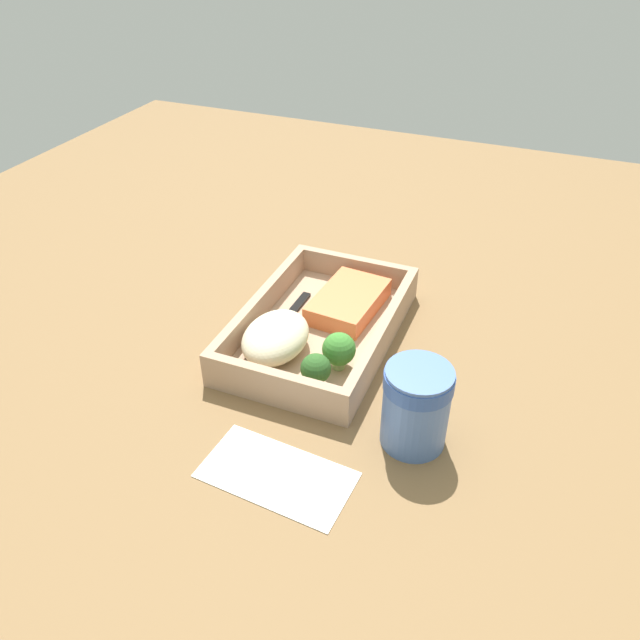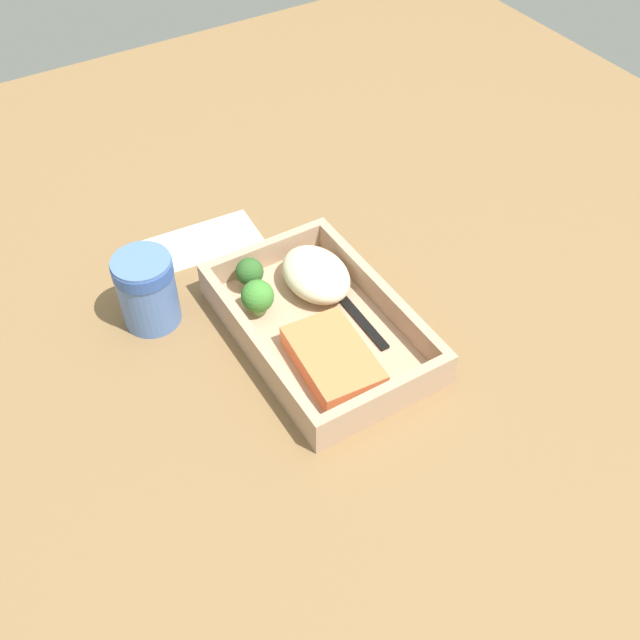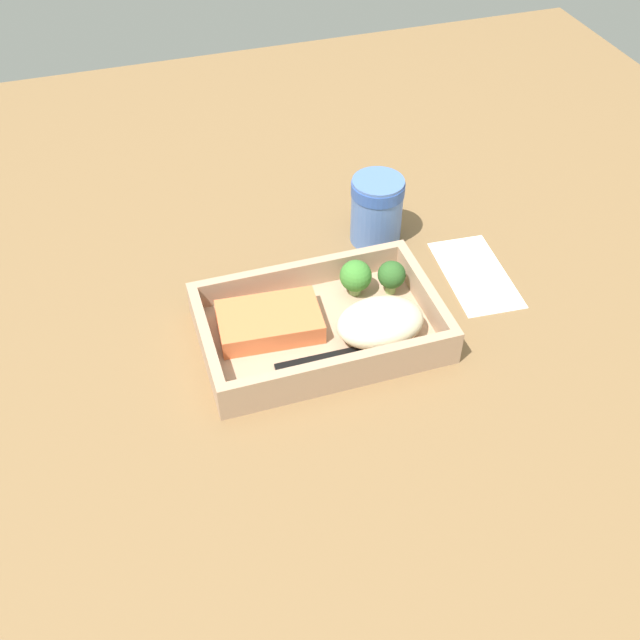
{
  "view_description": "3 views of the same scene",
  "coord_description": "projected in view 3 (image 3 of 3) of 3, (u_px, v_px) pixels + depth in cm",
  "views": [
    {
      "loc": [
        59.59,
        24.32,
        48.81
      ],
      "look_at": [
        0.0,
        0.0,
        2.7
      ],
      "focal_mm": 35.0,
      "sensor_mm": 36.0,
      "label": 1
    },
    {
      "loc": [
        -51.4,
        31.27,
        65.72
      ],
      "look_at": [
        0.0,
        0.0,
        2.7
      ],
      "focal_mm": 42.0,
      "sensor_mm": 36.0,
      "label": 2
    },
    {
      "loc": [
        -19.13,
        -60.11,
        63.42
      ],
      "look_at": [
        0.0,
        0.0,
        2.7
      ],
      "focal_mm": 42.0,
      "sensor_mm": 36.0,
      "label": 3
    }
  ],
  "objects": [
    {
      "name": "takeout_tray",
      "position": [
        320.0,
        333.0,
        0.89
      ],
      "size": [
        28.07,
        18.01,
        1.2
      ],
      "primitive_type": "cube",
      "color": "tan",
      "rests_on": "ground_plane"
    },
    {
      "name": "salmon_fillet",
      "position": [
        269.0,
        322.0,
        0.88
      ],
      "size": [
        12.55,
        8.52,
        2.54
      ],
      "primitive_type": "cube",
      "rotation": [
        0.0,
        0.0,
        -0.08
      ],
      "color": "orange",
      "rests_on": "takeout_tray"
    },
    {
      "name": "mashed_potatoes",
      "position": [
        380.0,
        323.0,
        0.86
      ],
      "size": [
        10.37,
        7.56,
        4.45
      ],
      "primitive_type": "ellipsoid",
      "color": "beige",
      "rests_on": "takeout_tray"
    },
    {
      "name": "broccoli_floret_2",
      "position": [
        356.0,
        276.0,
        0.91
      ],
      "size": [
        3.96,
        3.96,
        4.72
      ],
      "color": "#7EA161",
      "rests_on": "takeout_tray"
    },
    {
      "name": "paper_cup",
      "position": [
        377.0,
        207.0,
        0.99
      ],
      "size": [
        7.06,
        7.06,
        9.45
      ],
      "color": "#4E71B4",
      "rests_on": "ground_plane"
    },
    {
      "name": "ground_plane",
      "position": [
        320.0,
        342.0,
        0.9
      ],
      "size": [
        160.0,
        160.0,
        2.0
      ],
      "primitive_type": "cube",
      "color": "brown"
    },
    {
      "name": "tray_rim",
      "position": [
        320.0,
        319.0,
        0.87
      ],
      "size": [
        28.07,
        18.01,
        3.44
      ],
      "color": "tan",
      "rests_on": "takeout_tray"
    },
    {
      "name": "fork",
      "position": [
        351.0,
        352.0,
        0.86
      ],
      "size": [
        15.83,
        2.26,
        0.44
      ],
      "color": "black",
      "rests_on": "takeout_tray"
    },
    {
      "name": "receipt_slip",
      "position": [
        476.0,
        274.0,
        0.98
      ],
      "size": [
        9.02,
        15.68,
        0.24
      ],
      "primitive_type": "cube",
      "rotation": [
        0.0,
        0.0,
        -0.07
      ],
      "color": "white",
      "rests_on": "ground_plane"
    },
    {
      "name": "broccoli_floret_1",
      "position": [
        392.0,
        276.0,
        0.92
      ],
      "size": [
        3.47,
        3.47,
        4.48
      ],
      "color": "#7C9856",
      "rests_on": "takeout_tray"
    }
  ]
}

